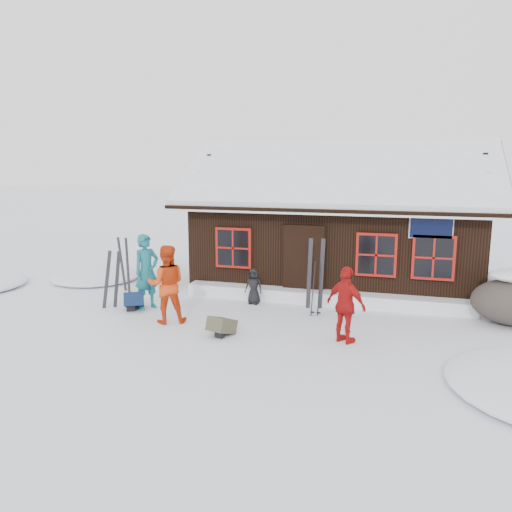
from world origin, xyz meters
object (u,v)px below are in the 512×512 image
(skier_orange_left, at_px, (167,284))
(skier_crouched, at_px, (254,286))
(skier_orange_right, at_px, (346,305))
(backpack_blue, at_px, (134,303))
(skier_teal, at_px, (147,272))
(ski_pair_left, at_px, (112,280))
(backpack_olive, at_px, (222,329))
(ski_poles, at_px, (316,290))

(skier_orange_left, relative_size, skier_crouched, 1.92)
(skier_orange_right, bearing_deg, skier_orange_left, 27.85)
(skier_orange_right, relative_size, skier_crouched, 1.69)
(backpack_blue, bearing_deg, skier_teal, 7.45)
(ski_pair_left, bearing_deg, skier_orange_left, -37.73)
(skier_teal, xyz_separation_m, ski_pair_left, (-0.89, -0.21, -0.24))
(skier_orange_right, distance_m, backpack_olive, 2.71)
(skier_orange_right, bearing_deg, ski_poles, -31.09)
(backpack_blue, distance_m, backpack_olive, 3.09)
(skier_teal, height_order, ski_pair_left, skier_teal)
(skier_orange_right, relative_size, backpack_olive, 2.84)
(skier_orange_right, height_order, backpack_blue, skier_orange_right)
(ski_pair_left, relative_size, backpack_olive, 2.73)
(backpack_olive, bearing_deg, skier_teal, 168.10)
(skier_teal, bearing_deg, backpack_blue, 153.10)
(skier_teal, xyz_separation_m, backpack_blue, (-0.28, -0.20, -0.79))
(ski_pair_left, bearing_deg, backpack_olive, -37.00)
(skier_orange_right, xyz_separation_m, ski_poles, (-0.90, 1.67, -0.15))
(skier_teal, bearing_deg, skier_orange_left, -103.91)
(skier_teal, relative_size, ski_poles, 1.39)
(ski_pair_left, distance_m, backpack_blue, 0.82)
(ski_poles, bearing_deg, backpack_blue, -170.52)
(skier_orange_right, bearing_deg, backpack_blue, 21.11)
(skier_orange_left, bearing_deg, ski_poles, 179.82)
(skier_teal, bearing_deg, skier_crouched, -37.25)
(ski_poles, bearing_deg, skier_orange_left, -155.72)
(skier_orange_right, bearing_deg, backpack_olive, 37.58)
(skier_teal, relative_size, backpack_olive, 3.40)
(skier_crouched, relative_size, backpack_blue, 1.52)
(skier_crouched, bearing_deg, skier_orange_right, -37.21)
(skier_orange_right, height_order, ski_poles, skier_orange_right)
(skier_teal, height_order, backpack_blue, skier_teal)
(skier_crouched, distance_m, ski_pair_left, 3.66)
(ski_pair_left, height_order, backpack_blue, ski_pair_left)
(ski_pair_left, relative_size, ski_poles, 1.12)
(ski_pair_left, relative_size, backpack_blue, 2.46)
(ski_pair_left, bearing_deg, skier_orange_right, -25.94)
(skier_crouched, bearing_deg, backpack_blue, -151.14)
(skier_orange_left, xyz_separation_m, backpack_olive, (1.55, -0.52, -0.76))
(skier_teal, xyz_separation_m, backpack_olive, (2.55, -1.43, -0.81))
(skier_crouched, xyz_separation_m, ski_poles, (1.76, -0.59, 0.18))
(skier_crouched, relative_size, ski_pair_left, 0.62)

